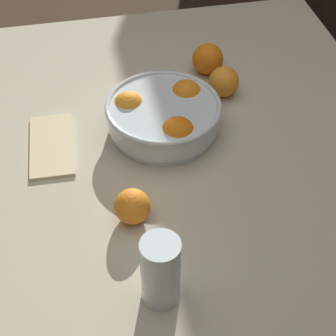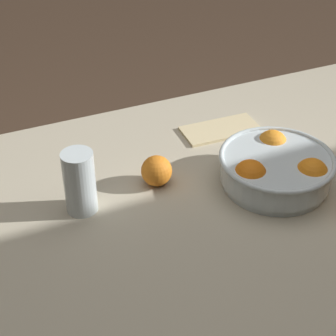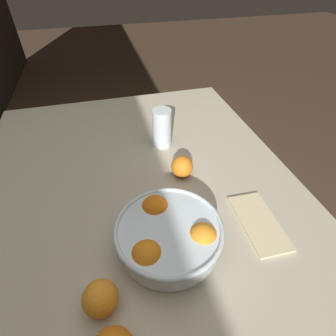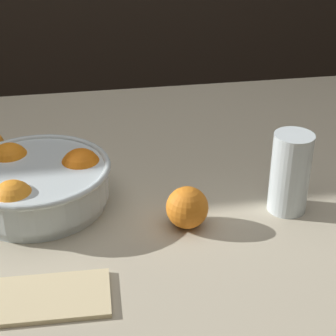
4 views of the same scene
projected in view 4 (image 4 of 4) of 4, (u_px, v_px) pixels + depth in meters
name	position (u px, v px, depth m)	size (l,w,h in m)	color
dining_table	(132.00, 213.00, 1.15)	(1.47, 1.06, 0.76)	#B7AD93
fruit_bowl	(37.00, 182.00, 1.03)	(0.27, 0.27, 0.10)	silver
juice_glass	(290.00, 177.00, 1.01)	(0.07, 0.07, 0.15)	#F4A314
orange_loose_aside	(187.00, 208.00, 0.97)	(0.07, 0.07, 0.07)	orange
napkin	(37.00, 299.00, 0.82)	(0.21, 0.10, 0.01)	beige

